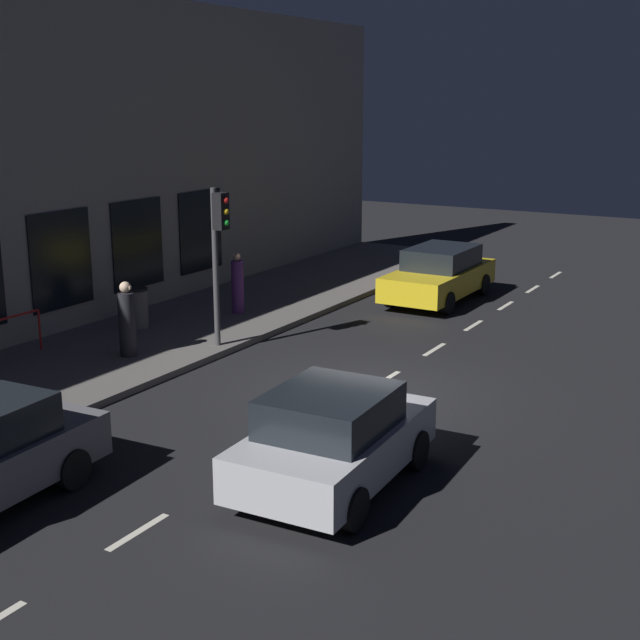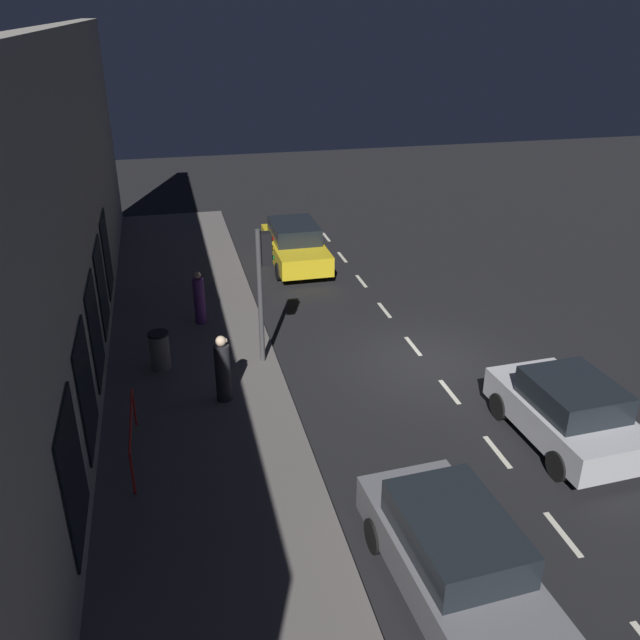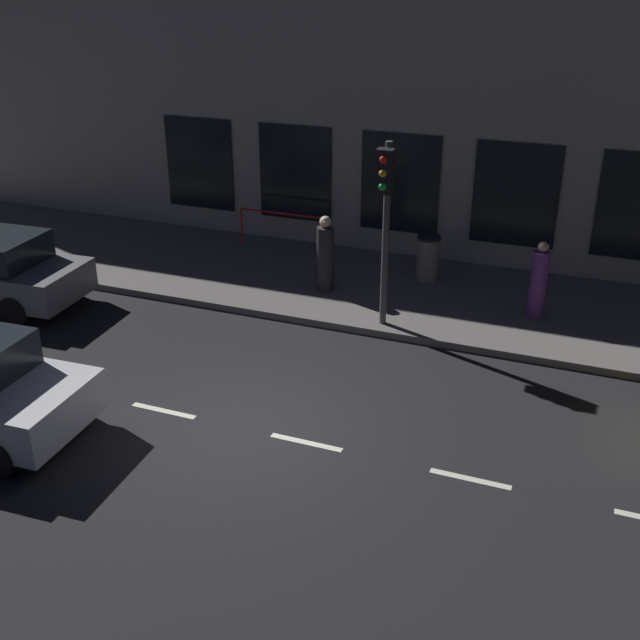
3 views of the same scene
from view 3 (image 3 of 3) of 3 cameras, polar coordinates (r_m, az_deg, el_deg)
ground_plane at (r=12.78m, az=-5.20°, el=-8.01°), size 60.00×60.00×0.00m
sidewalk at (r=17.90m, az=3.63°, el=2.38°), size 4.50×32.00×0.15m
building_facade at (r=19.17m, az=6.45°, el=16.68°), size 0.65×32.00×8.47m
lane_centre_line at (r=12.42m, az=-1.01°, el=-8.94°), size 0.12×27.20×0.01m
traffic_light at (r=14.99m, az=4.79°, el=8.56°), size 0.48×0.32×3.71m
pedestrian_0 at (r=16.55m, az=15.67°, el=2.65°), size 0.46×0.46×1.64m
pedestrian_1 at (r=17.28m, az=0.39°, el=4.68°), size 0.44×0.44×1.72m
trash_bin at (r=18.16m, az=7.90°, el=4.54°), size 0.55×0.55×1.03m
red_railing at (r=19.82m, az=-2.57°, el=7.19°), size 0.05×2.51×0.97m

